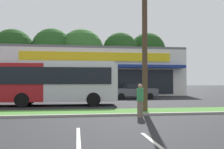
# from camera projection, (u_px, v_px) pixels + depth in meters

# --- Properties ---
(grass_median) EXTENTS (56.00, 2.20, 0.12)m
(grass_median) POSITION_uv_depth(u_px,v_px,m) (92.00, 112.00, 13.80)
(grass_median) COLOR #427A2D
(grass_median) RESTS_ON ground_plane
(curb_lip) EXTENTS (56.00, 0.24, 0.12)m
(curb_lip) POSITION_uv_depth(u_px,v_px,m) (93.00, 115.00, 12.59)
(curb_lip) COLOR #99968C
(curb_lip) RESTS_ON ground_plane
(parking_stripe_1) EXTENTS (0.12, 4.80, 0.01)m
(parking_stripe_1) POSITION_uv_depth(u_px,v_px,m) (79.00, 143.00, 7.05)
(parking_stripe_1) COLOR silver
(parking_stripe_1) RESTS_ON ground_plane
(storefront_building) EXTENTS (22.77, 14.84, 6.17)m
(storefront_building) POSITION_uv_depth(u_px,v_px,m) (94.00, 73.00, 36.63)
(storefront_building) COLOR silver
(storefront_building) RESTS_ON ground_plane
(tree_mid_left) EXTENTS (6.89, 6.89, 10.62)m
(tree_mid_left) POSITION_uv_depth(u_px,v_px,m) (13.00, 50.00, 41.73)
(tree_mid_left) COLOR #473323
(tree_mid_left) RESTS_ON ground_plane
(tree_mid) EXTENTS (6.93, 6.93, 10.99)m
(tree_mid) POSITION_uv_depth(u_px,v_px,m) (52.00, 49.00, 42.96)
(tree_mid) COLOR #473323
(tree_mid) RESTS_ON ground_plane
(tree_mid_right) EXTENTS (7.90, 7.90, 11.06)m
(tree_mid_right) POSITION_uv_depth(u_px,v_px,m) (82.00, 52.00, 43.85)
(tree_mid_right) COLOR #473323
(tree_mid_right) RESTS_ON ground_plane
(tree_right) EXTENTS (6.41, 6.41, 10.79)m
(tree_right) POSITION_uv_depth(u_px,v_px,m) (120.00, 50.00, 45.55)
(tree_right) COLOR #473323
(tree_right) RESTS_ON ground_plane
(tree_far_right) EXTENTS (6.95, 6.95, 11.29)m
(tree_far_right) POSITION_uv_depth(u_px,v_px,m) (147.00, 51.00, 48.46)
(tree_far_right) COLOR #473323
(tree_far_right) RESTS_ON ground_plane
(utility_pole) EXTENTS (3.09, 2.40, 10.75)m
(utility_pole) POSITION_uv_depth(u_px,v_px,m) (142.00, 12.00, 14.11)
(utility_pole) COLOR #4C3826
(utility_pole) RESTS_ON ground_plane
(city_bus) EXTENTS (11.65, 2.89, 3.25)m
(city_bus) POSITION_uv_depth(u_px,v_px,m) (38.00, 82.00, 18.37)
(city_bus) COLOR #AD191E
(city_bus) RESTS_ON ground_plane
(car_1) EXTENTS (4.55, 1.87, 1.40)m
(car_1) POSITION_uv_depth(u_px,v_px,m) (28.00, 92.00, 24.72)
(car_1) COLOR navy
(car_1) RESTS_ON ground_plane
(car_2) EXTENTS (4.72, 1.95, 1.53)m
(car_2) POSITION_uv_depth(u_px,v_px,m) (134.00, 91.00, 25.69)
(car_2) COLOR #515459
(car_2) RESTS_ON ground_plane
(pedestrian_near_bench) EXTENTS (0.33, 0.33, 1.65)m
(pedestrian_near_bench) POSITION_uv_depth(u_px,v_px,m) (140.00, 101.00, 12.21)
(pedestrian_near_bench) COLOR #726651
(pedestrian_near_bench) RESTS_ON ground_plane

